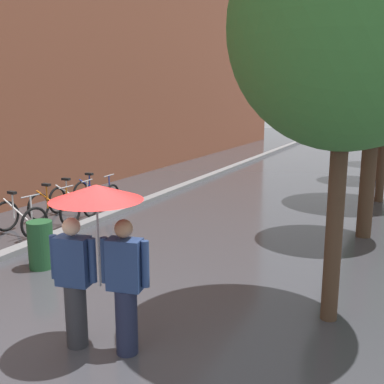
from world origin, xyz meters
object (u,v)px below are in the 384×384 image
Objects in this scene: parked_bicycle_3 at (96,194)px; street_tree_1 at (375,81)px; street_tree_0 at (348,26)px; parked_bicycle_2 at (74,201)px; litter_bin at (41,245)px; parked_bicycle_1 at (54,208)px; parked_bicycle_0 at (20,218)px; couple_under_umbrella at (98,244)px.

street_tree_1 is at bearing 3.22° from parked_bicycle_3.
street_tree_0 is 8.53m from parked_bicycle_3.
parked_bicycle_2 reaches higher than litter_bin.
street_tree_1 is 4.25× the size of parked_bicycle_1.
parked_bicycle_2 is 1.02× the size of parked_bicycle_3.
parked_bicycle_1 is (-6.76, 2.10, -3.44)m from street_tree_0.
litter_bin is at bearing -52.08° from parked_bicycle_1.
street_tree_0 is 1.14× the size of street_tree_1.
parked_bicycle_0 is 1.87m from parked_bicycle_2.
parked_bicycle_0 is 1.38× the size of litter_bin.
parked_bicycle_1 is (0.02, 1.05, 0.00)m from parked_bicycle_0.
litter_bin is at bearing -35.00° from parked_bicycle_0.
street_tree_0 is 8.20m from parked_bicycle_2.
couple_under_umbrella is 3.23m from litter_bin.
parked_bicycle_2 is (-0.06, 1.87, 0.00)m from parked_bicycle_0.
couple_under_umbrella is 2.37× the size of litter_bin.
parked_bicycle_3 is (-0.03, 2.76, 0.00)m from parked_bicycle_0.
street_tree_1 is 6.89m from couple_under_umbrella.
parked_bicycle_3 is at bearing 127.77° from couple_under_umbrella.
couple_under_umbrella reaches higher than parked_bicycle_2.
parked_bicycle_0 is at bearing 145.89° from couple_under_umbrella.
street_tree_1 is 4.23× the size of parked_bicycle_3.
street_tree_1 reaches higher than parked_bicycle_0.
couple_under_umbrella reaches higher than parked_bicycle_3.
street_tree_0 is 4.83× the size of parked_bicycle_1.
litter_bin is (-4.99, -4.44, -2.87)m from street_tree_1.
parked_bicycle_2 and parked_bicycle_3 have the same top height.
parked_bicycle_1 is 1.71m from parked_bicycle_3.
parked_bicycle_0 is at bearing -88.05° from parked_bicycle_2.
parked_bicycle_0 is 1.05m from parked_bicycle_1.
street_tree_0 is at bearing 2.84° from litter_bin.
street_tree_0 is at bearing -23.11° from parked_bicycle_2.
parked_bicycle_1 is 6.07m from couple_under_umbrella.
parked_bicycle_0 is at bearing 145.00° from litter_bin.
street_tree_1 is 7.70m from parked_bicycle_1.
street_tree_1 reaches higher than couple_under_umbrella.
parked_bicycle_3 is at bearing 87.66° from parked_bicycle_2.
parked_bicycle_1 is (-6.82, -2.10, -2.92)m from street_tree_1.
parked_bicycle_0 is (-6.84, -3.14, -2.92)m from street_tree_1.
couple_under_umbrella is at bearing -140.11° from street_tree_0.
couple_under_umbrella is (-2.34, -1.96, -2.49)m from street_tree_0.
parked_bicycle_0 and parked_bicycle_3 have the same top height.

